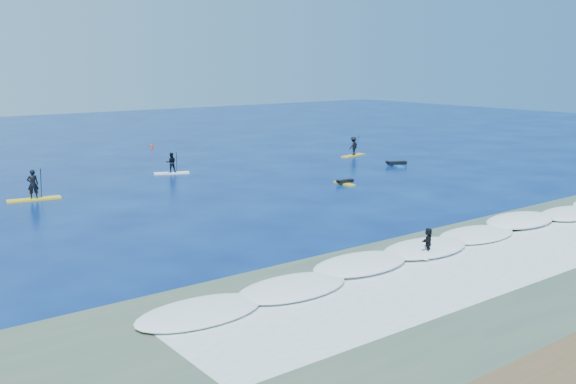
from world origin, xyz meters
TOP-DOWN VIEW (x-y plane):
  - ground at (0.00, 0.00)m, footprint 160.00×160.00m
  - shallow_water at (0.00, -14.00)m, footprint 90.00×13.00m
  - breaking_wave at (0.00, -10.00)m, footprint 40.00×6.00m
  - whitewater at (0.00, -13.00)m, footprint 34.00×5.00m
  - sup_paddler_left at (-13.99, 12.53)m, footprint 3.31×1.34m
  - sup_paddler_center at (-2.54, 16.07)m, footprint 2.76×1.69m
  - sup_paddler_right at (15.32, 14.49)m, footprint 3.03×1.40m
  - prone_paddler_near at (5.28, 4.62)m, footprint 1.49×1.90m
  - prone_paddler_far at (14.29, 8.13)m, footprint 1.81×2.41m
  - wave_surfer at (-3.61, -10.69)m, footprint 1.71×1.15m
  - marker_buoy at (2.68, 30.54)m, footprint 0.24×0.24m

SIDE VIEW (x-z plane):
  - ground at x=0.00m, z-range 0.00..0.00m
  - breaking_wave at x=0.00m, z-range -0.15..0.15m
  - whitewater at x=0.00m, z-range -0.01..0.01m
  - shallow_water at x=0.00m, z-range 0.00..0.01m
  - prone_paddler_near at x=5.28m, z-range -0.06..0.33m
  - prone_paddler_far at x=14.29m, z-range -0.08..0.41m
  - marker_buoy at x=2.68m, z-range -0.04..0.55m
  - sup_paddler_left at x=-13.99m, z-range -0.42..1.84m
  - sup_paddler_center at x=-2.54m, z-range -0.24..1.66m
  - wave_surfer at x=-3.61m, z-range 0.10..1.32m
  - sup_paddler_right at x=15.32m, z-range -0.23..1.84m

